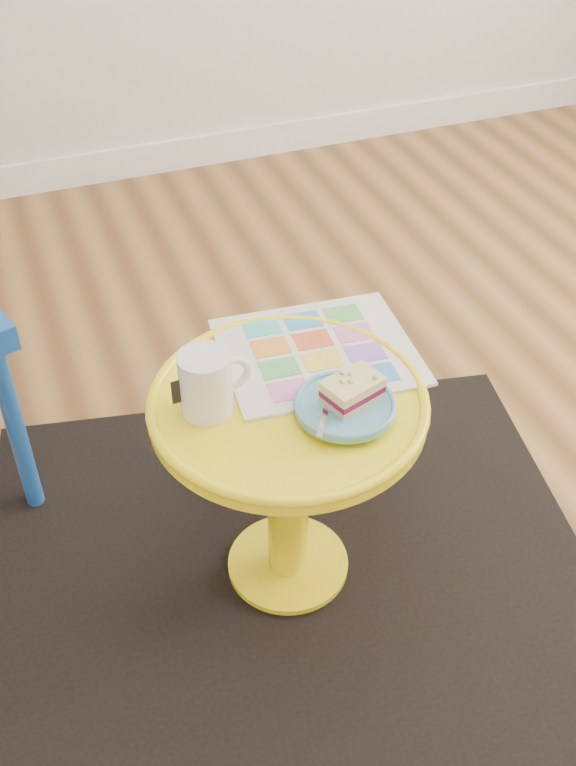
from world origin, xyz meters
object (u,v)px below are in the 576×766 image
object	(u,v)px
mug	(207,382)
plate	(345,406)
newspaper	(318,351)
side_table	(288,453)

from	to	relation	value
mug	plate	size ratio (longest dim) A/B	0.74
newspaper	plate	size ratio (longest dim) A/B	2.05
side_table	mug	world-z (taller)	mug
side_table	plate	world-z (taller)	plate
side_table	newspaper	bearing A→B (deg)	46.58
side_table	mug	bearing A→B (deg)	169.47
mug	side_table	bearing A→B (deg)	-14.43
side_table	mug	xyz separation A→B (m)	(-0.14, 0.03, 0.20)
mug	newspaper	bearing A→B (deg)	14.80
side_table	plate	bearing A→B (deg)	-42.12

